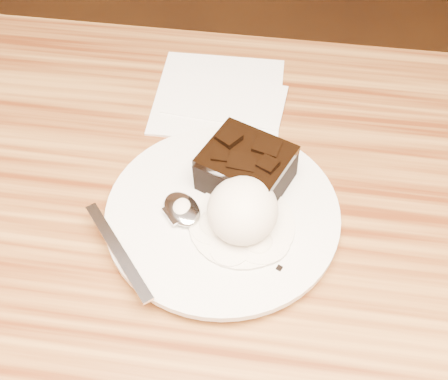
# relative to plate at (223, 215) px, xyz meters

# --- Properties ---
(plate) EXTENTS (0.24, 0.24, 0.02)m
(plate) POSITION_rel_plate_xyz_m (0.00, 0.00, 0.00)
(plate) COLOR white
(plate) RESTS_ON dining_table
(brownie) EXTENTS (0.11, 0.10, 0.04)m
(brownie) POSITION_rel_plate_xyz_m (0.02, 0.04, 0.03)
(brownie) COLOR black
(brownie) RESTS_ON plate
(ice_cream_scoop) EXTENTS (0.07, 0.07, 0.06)m
(ice_cream_scoop) POSITION_rel_plate_xyz_m (0.02, -0.02, 0.04)
(ice_cream_scoop) COLOR white
(ice_cream_scoop) RESTS_ON plate
(melt_puddle) EXTENTS (0.11, 0.11, 0.00)m
(melt_puddle) POSITION_rel_plate_xyz_m (0.02, -0.02, 0.01)
(melt_puddle) COLOR white
(melt_puddle) RESTS_ON plate
(spoon) EXTENTS (0.15, 0.17, 0.01)m
(spoon) POSITION_rel_plate_xyz_m (-0.04, -0.01, 0.02)
(spoon) COLOR silver
(spoon) RESTS_ON plate
(napkin) EXTENTS (0.16, 0.16, 0.01)m
(napkin) POSITION_rel_plate_xyz_m (-0.03, 0.19, -0.01)
(napkin) COLOR white
(napkin) RESTS_ON dining_table
(crumb_a) EXTENTS (0.01, 0.01, 0.00)m
(crumb_a) POSITION_rel_plate_xyz_m (-0.05, 0.01, 0.01)
(crumb_a) COLOR black
(crumb_a) RESTS_ON plate
(crumb_b) EXTENTS (0.01, 0.01, 0.00)m
(crumb_b) POSITION_rel_plate_xyz_m (0.06, -0.06, 0.01)
(crumb_b) COLOR black
(crumb_b) RESTS_ON plate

